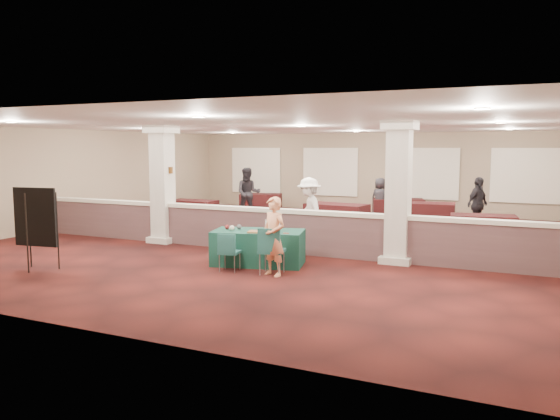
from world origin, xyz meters
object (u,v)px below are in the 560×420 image
at_px(conf_chair_side, 228,249).
at_px(far_table_back_center, 398,209).
at_px(attendee_d, 380,198).
at_px(attendee_b, 309,211).
at_px(near_table, 258,247).
at_px(far_table_back_left, 261,202).
at_px(far_table_front_right, 483,228).
at_px(far_table_back_right, 423,215).
at_px(conf_chair_main, 271,247).
at_px(attendee_c, 478,205).
at_px(far_table_front_center, 337,216).
at_px(easel_board, 35,218).
at_px(far_table_front_left, 194,210).
at_px(attendee_a, 248,193).
at_px(woman, 274,236).

distance_m(conf_chair_side, far_table_back_center, 10.21).
bearing_deg(attendee_d, attendee_b, 102.68).
distance_m(near_table, far_table_back_left, 10.62).
height_order(far_table_front_right, attendee_b, attendee_b).
bearing_deg(far_table_back_right, conf_chair_main, -100.93).
height_order(far_table_back_right, attendee_c, attendee_c).
distance_m(far_table_front_right, attendee_c, 1.62).
bearing_deg(far_table_front_right, far_table_front_center, 174.55).
xyz_separation_m(far_table_front_center, far_table_back_right, (2.50, 1.43, 0.01)).
bearing_deg(easel_board, far_table_front_right, 36.29).
distance_m(far_table_front_left, attendee_c, 9.83).
distance_m(conf_chair_side, attendee_a, 8.76).
height_order(far_table_front_center, far_table_back_right, far_table_back_right).
xyz_separation_m(far_table_front_left, far_table_front_center, (5.53, 0.00, 0.05)).
height_order(easel_board, attendee_a, attendee_a).
height_order(easel_board, far_table_front_center, easel_board).
distance_m(near_table, far_table_front_left, 8.31).
distance_m(far_table_back_center, attendee_d, 0.80).
bearing_deg(far_table_front_left, attendee_a, 29.74).
relative_size(far_table_front_left, attendee_d, 1.13).
bearing_deg(easel_board, far_table_front_center, 58.05).
relative_size(attendee_a, attendee_d, 1.24).
xyz_separation_m(conf_chair_side, attendee_d, (0.72, 9.75, 0.28)).
bearing_deg(far_table_front_center, far_table_back_center, 68.30).
height_order(conf_chair_main, far_table_front_right, conf_chair_main).
height_order(far_table_back_center, attendee_c, attendee_c).
distance_m(woman, far_table_front_center, 6.90).
bearing_deg(far_table_back_right, easel_board, -122.41).
bearing_deg(far_table_front_left, far_table_front_right, -2.45).
distance_m(conf_chair_side, far_table_front_center, 6.91).
xyz_separation_m(far_table_front_right, far_table_back_left, (-9.05, 3.93, -0.01)).
bearing_deg(conf_chair_side, attendee_c, 51.98).
relative_size(near_table, attendee_a, 1.06).
bearing_deg(attendee_d, woman, 108.91).
bearing_deg(far_table_front_left, attendee_b, -27.47).
relative_size(far_table_back_left, far_table_back_center, 0.94).
bearing_deg(attendee_c, conf_chair_main, -177.28).
xyz_separation_m(easel_board, attendee_d, (4.50, 11.35, -0.37)).
distance_m(far_table_back_left, attendee_a, 2.68).
bearing_deg(easel_board, far_table_back_center, 58.71).
relative_size(attendee_b, attendee_d, 1.19).
height_order(conf_chair_side, far_table_front_right, conf_chair_side).
xyz_separation_m(attendee_b, attendee_d, (0.46, 5.84, -0.14)).
distance_m(far_table_back_center, attendee_a, 5.56).
xyz_separation_m(far_table_front_center, far_table_front_right, (4.52, -0.43, -0.04)).
relative_size(far_table_front_left, attendee_a, 0.91).
bearing_deg(attendee_a, far_table_back_right, -22.94).
relative_size(far_table_front_center, far_table_back_right, 0.98).
xyz_separation_m(woman, far_table_front_right, (3.53, 6.39, -0.45)).
height_order(woman, attendee_c, attendee_c).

